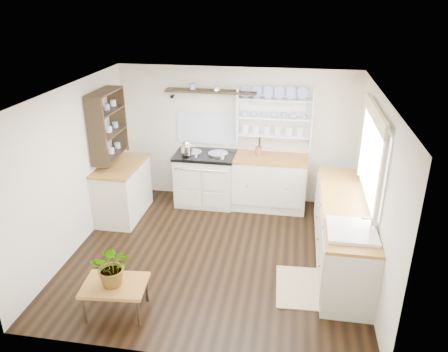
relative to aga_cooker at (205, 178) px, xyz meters
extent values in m
cube|color=black|center=(0.47, -1.57, -0.46)|extent=(4.00, 3.80, 0.01)
cube|color=beige|center=(0.47, 0.33, 0.69)|extent=(4.00, 0.02, 2.30)
cube|color=beige|center=(2.47, -1.57, 0.69)|extent=(0.02, 3.80, 2.30)
cube|color=beige|center=(-1.53, -1.57, 0.69)|extent=(0.02, 3.80, 2.30)
cube|color=white|center=(0.47, -1.57, 1.84)|extent=(4.00, 3.80, 0.01)
cube|color=white|center=(2.43, -1.42, 1.04)|extent=(0.04, 1.40, 1.00)
cube|color=white|center=(2.41, -1.42, 1.04)|extent=(0.02, 1.50, 1.10)
cube|color=beige|center=(2.39, -1.42, 1.62)|extent=(0.04, 1.55, 0.18)
cube|color=beige|center=(0.00, 0.00, -0.03)|extent=(0.97, 0.63, 0.86)
cube|color=black|center=(0.00, 0.00, 0.42)|extent=(1.01, 0.67, 0.05)
cylinder|color=silver|center=(-0.22, 0.00, 0.46)|extent=(0.33, 0.33, 0.03)
cylinder|color=silver|center=(0.22, 0.00, 0.46)|extent=(0.33, 0.33, 0.03)
cylinder|color=silver|center=(0.00, -0.36, 0.30)|extent=(0.87, 0.02, 0.02)
cube|color=beige|center=(1.07, 0.03, -0.02)|extent=(1.25, 0.60, 0.88)
cube|color=brown|center=(1.07, 0.03, 0.42)|extent=(1.27, 0.63, 0.04)
cube|color=beige|center=(2.17, -1.47, -0.02)|extent=(0.60, 2.40, 0.88)
cube|color=brown|center=(2.17, -1.47, 0.42)|extent=(0.62, 2.43, 0.04)
cube|color=white|center=(2.17, -2.22, 0.34)|extent=(0.55, 0.60, 0.28)
cylinder|color=silver|center=(2.37, -2.22, 0.54)|extent=(0.02, 0.02, 0.22)
cube|color=beige|center=(-1.23, -0.67, -0.02)|extent=(0.60, 1.10, 0.88)
cube|color=brown|center=(-1.23, -0.67, 0.42)|extent=(0.62, 1.13, 0.04)
cube|color=white|center=(1.12, 0.31, 1.09)|extent=(1.20, 0.03, 0.90)
cube|color=white|center=(1.12, 0.22, 1.09)|extent=(1.20, 0.22, 0.02)
cylinder|color=navy|center=(1.12, 0.23, 1.36)|extent=(0.20, 0.02, 0.20)
cube|color=black|center=(0.07, 0.20, 1.46)|extent=(1.50, 0.24, 0.04)
cone|color=black|center=(-0.58, 0.27, 1.35)|extent=(0.06, 0.20, 0.06)
cone|color=black|center=(0.72, 0.27, 1.35)|extent=(0.06, 0.20, 0.06)
cube|color=black|center=(-1.37, -0.67, 1.09)|extent=(0.28, 0.80, 1.05)
cylinder|color=brown|center=(0.89, 0.11, 0.51)|extent=(0.11, 0.11, 0.13)
cube|color=brown|center=(-0.44, -2.93, -0.10)|extent=(0.75, 0.57, 0.04)
cylinder|color=black|center=(-0.73, -3.16, -0.29)|extent=(0.04, 0.04, 0.35)
cylinder|color=black|center=(-0.76, -2.75, -0.29)|extent=(0.04, 0.04, 0.35)
cylinder|color=black|center=(-0.12, -3.10, -0.29)|extent=(0.04, 0.04, 0.35)
cylinder|color=black|center=(-0.16, -2.70, -0.29)|extent=(0.04, 0.04, 0.35)
imported|color=#3F7233|center=(-0.44, -2.93, 0.17)|extent=(0.53, 0.49, 0.49)
cube|color=#956F57|center=(1.63, -2.14, -0.45)|extent=(0.59, 0.88, 0.02)
camera|label=1|loc=(1.45, -6.71, 2.99)|focal=35.00mm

